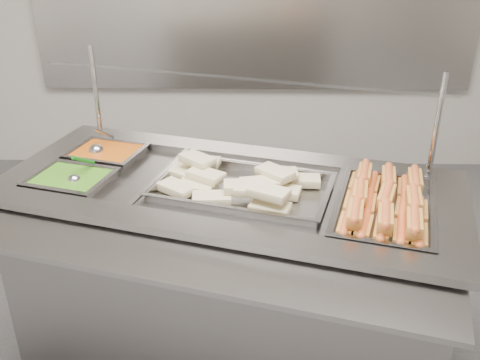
{
  "coord_description": "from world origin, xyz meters",
  "views": [
    {
      "loc": [
        -0.02,
        -1.26,
        1.69
      ],
      "look_at": [
        -0.06,
        0.49,
        0.83
      ],
      "focal_mm": 40.0,
      "sensor_mm": 36.0,
      "label": 1
    }
  ],
  "objects_px": {
    "pan_hotdogs": "(384,215)",
    "serving_spoon": "(76,177)",
    "sneeze_guard": "(244,82)",
    "ladle": "(97,150)",
    "pan_wraps": "(242,191)",
    "steam_counter": "(229,274)"
  },
  "relations": [
    {
      "from": "pan_hotdogs",
      "to": "ladle",
      "type": "xyz_separation_m",
      "value": [
        -1.11,
        0.44,
        0.04
      ]
    },
    {
      "from": "sneeze_guard",
      "to": "ladle",
      "type": "distance_m",
      "value": 0.7
    },
    {
      "from": "pan_hotdogs",
      "to": "pan_wraps",
      "type": "relative_size",
      "value": 0.81
    },
    {
      "from": "pan_wraps",
      "to": "serving_spoon",
      "type": "distance_m",
      "value": 0.63
    },
    {
      "from": "steam_counter",
      "to": "serving_spoon",
      "type": "height_order",
      "value": "serving_spoon"
    },
    {
      "from": "pan_wraps",
      "to": "serving_spoon",
      "type": "relative_size",
      "value": 4.31
    },
    {
      "from": "sneeze_guard",
      "to": "pan_hotdogs",
      "type": "relative_size",
      "value": 2.68
    },
    {
      "from": "steam_counter",
      "to": "ladle",
      "type": "distance_m",
      "value": 0.75
    },
    {
      "from": "steam_counter",
      "to": "pan_hotdogs",
      "type": "xyz_separation_m",
      "value": [
        0.54,
        -0.16,
        0.37
      ]
    },
    {
      "from": "steam_counter",
      "to": "pan_hotdogs",
      "type": "bearing_deg",
      "value": -16.04
    },
    {
      "from": "sneeze_guard",
      "to": "pan_wraps",
      "type": "xyz_separation_m",
      "value": [
        -0.0,
        -0.2,
        -0.35
      ]
    },
    {
      "from": "ladle",
      "to": "serving_spoon",
      "type": "xyz_separation_m",
      "value": [
        -0.01,
        -0.26,
        0.0
      ]
    },
    {
      "from": "pan_hotdogs",
      "to": "serving_spoon",
      "type": "relative_size",
      "value": 3.51
    },
    {
      "from": "sneeze_guard",
      "to": "pan_hotdogs",
      "type": "bearing_deg",
      "value": -35.32
    },
    {
      "from": "sneeze_guard",
      "to": "ladle",
      "type": "xyz_separation_m",
      "value": [
        -0.62,
        0.09,
        -0.32
      ]
    },
    {
      "from": "sneeze_guard",
      "to": "pan_wraps",
      "type": "bearing_deg",
      "value": -90.7
    },
    {
      "from": "sneeze_guard",
      "to": "ladle",
      "type": "bearing_deg",
      "value": 171.28
    },
    {
      "from": "steam_counter",
      "to": "ladle",
      "type": "xyz_separation_m",
      "value": [
        -0.56,
        0.28,
        0.41
      ]
    },
    {
      "from": "steam_counter",
      "to": "sneeze_guard",
      "type": "xyz_separation_m",
      "value": [
        0.05,
        0.19,
        0.74
      ]
    },
    {
      "from": "steam_counter",
      "to": "serving_spoon",
      "type": "relative_size",
      "value": 11.49
    },
    {
      "from": "sneeze_guard",
      "to": "serving_spoon",
      "type": "distance_m",
      "value": 0.72
    },
    {
      "from": "pan_hotdogs",
      "to": "serving_spoon",
      "type": "xyz_separation_m",
      "value": [
        -1.11,
        0.18,
        0.05
      ]
    }
  ]
}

